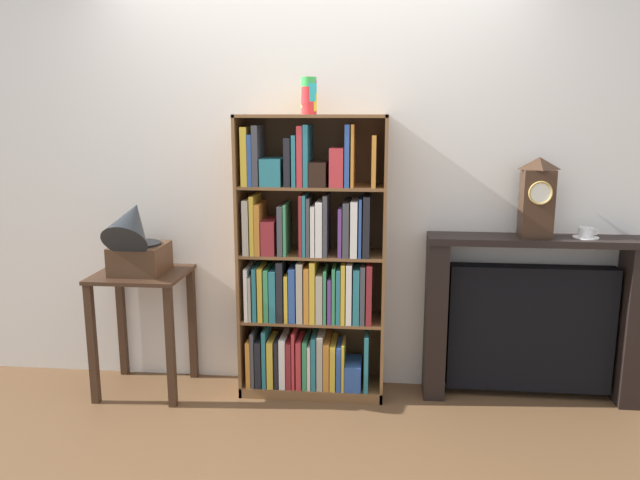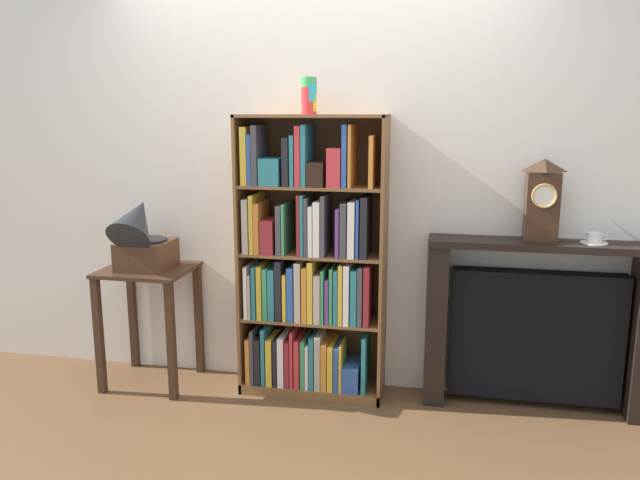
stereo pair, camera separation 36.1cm
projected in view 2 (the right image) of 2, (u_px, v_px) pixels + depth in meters
ground_plane at (309, 399)px, 3.71m from camera, size 8.02×6.40×0.02m
wall_back at (341, 177)px, 3.72m from camera, size 5.02×0.08×2.60m
bookshelf at (309, 272)px, 3.66m from camera, size 0.86×0.31×1.67m
cup_stack at (309, 96)px, 3.46m from camera, size 0.09×0.09×0.20m
side_table_left at (149, 299)px, 3.83m from camera, size 0.53×0.48×0.75m
gramophone at (141, 236)px, 3.69m from camera, size 0.30×0.45×0.51m
fireplace_mantel at (536, 327)px, 3.52m from camera, size 1.23×0.25×0.99m
mantel_clock at (542, 200)px, 3.35m from camera, size 0.17×0.15×0.45m
teacup_with_saucer at (594, 239)px, 3.34m from camera, size 0.14×0.14×0.06m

